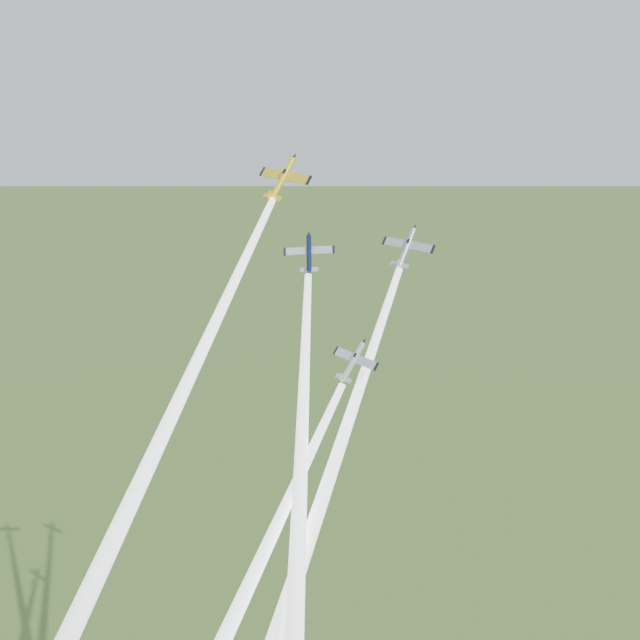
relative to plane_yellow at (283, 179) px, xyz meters
The scene contains 8 objects.
plane_yellow is the anchor object (origin of this frame).
smoke_trail_yellow 34.40m from the plane_yellow, 102.24° to the right, with size 2.64×2.64×62.41m, color white, non-canonical shape.
plane_navy 10.62m from the plane_yellow, 13.78° to the right, with size 6.90×6.85×1.08m, color #0D133D, non-canonical shape.
smoke_trail_navy 41.96m from the plane_yellow, 59.30° to the right, with size 2.64×2.64×58.62m, color white, non-canonical shape.
plane_silver_right 19.02m from the plane_yellow, 13.28° to the left, with size 7.46×7.40×1.17m, color #A5ABB2, non-canonical shape.
smoke_trail_silver_right 43.71m from the plane_yellow, 53.94° to the right, with size 2.64×2.64×66.27m, color white, non-canonical shape.
plane_silver_low 26.87m from the plane_yellow, 32.45° to the right, with size 6.84×6.79×1.07m, color silver, non-canonical shape.
smoke_trail_silver_low 52.95m from the plane_yellow, 73.08° to the right, with size 2.64×2.64×54.45m, color white, non-canonical shape.
Camera 1 is at (40.62, -95.78, 120.91)m, focal length 45.00 mm.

